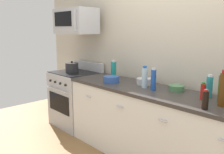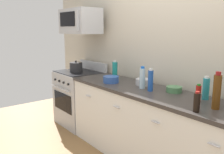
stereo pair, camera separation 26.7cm
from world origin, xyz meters
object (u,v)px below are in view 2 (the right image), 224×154
at_px(range_oven, 80,97).
at_px(bottle_olive_oil, 216,91).
at_px(bottle_hot_sauce_red, 198,93).
at_px(bottle_dish_soap, 206,88).
at_px(bottle_soda_blue, 151,80).
at_px(bowl_green_glaze, 174,89).
at_px(bottle_soy_sauce_dark, 197,102).
at_px(stockpot, 76,67).
at_px(bottle_wine_amber, 217,92).
at_px(bottle_sparkling_teal, 115,70).
at_px(microwave, 80,21).
at_px(bowl_steel_prep, 143,82).
at_px(bowl_blue_mixing, 111,79).
at_px(bottle_water_clear, 143,78).

distance_m(range_oven, bottle_olive_oil, 2.46).
bearing_deg(bottle_hot_sauce_red, bottle_dish_soap, 89.70).
xyz_separation_m(bottle_soda_blue, bowl_green_glaze, (0.20, 0.18, -0.09)).
relative_size(bottle_dish_soap, bottle_soda_blue, 0.91).
distance_m(bottle_soy_sauce_dark, stockpot, 2.38).
bearing_deg(bottle_wine_amber, bottle_sparkling_teal, 174.64).
bearing_deg(bottle_olive_oil, microwave, -179.80).
bearing_deg(bowl_steel_prep, stockpot, -171.96).
distance_m(bowl_green_glaze, stockpot, 1.85).
relative_size(range_oven, bottle_sparkling_teal, 4.02).
distance_m(bottle_wine_amber, bowl_blue_mixing, 1.44).
relative_size(bottle_hot_sauce_red, bowl_green_glaze, 1.01).
distance_m(bottle_soda_blue, stockpot, 1.64).
xyz_separation_m(range_oven, bowl_blue_mixing, (1.00, -0.10, 0.50)).
relative_size(bottle_wine_amber, bowl_blue_mixing, 1.62).
xyz_separation_m(bottle_hot_sauce_red, bowl_green_glaze, (-0.38, 0.12, -0.05)).
bearing_deg(bowl_blue_mixing, bowl_green_glaze, 17.00).
bearing_deg(bottle_hot_sauce_red, bowl_green_glaze, 162.02).
distance_m(microwave, bowl_steel_prep, 1.58).
height_order(microwave, bottle_sparkling_teal, microwave).
bearing_deg(bottle_olive_oil, bottle_wine_amber, -60.49).
bearing_deg(bottle_soy_sauce_dark, bowl_blue_mixing, 174.10).
relative_size(bottle_sparkling_teal, bowl_blue_mixing, 1.26).
bearing_deg(bowl_blue_mixing, bottle_sparkling_teal, 130.08).
distance_m(bottle_olive_oil, bowl_steel_prep, 1.02).
bearing_deg(bottle_water_clear, bottle_sparkling_teal, 170.38).
height_order(microwave, bowl_blue_mixing, microwave).
bearing_deg(bowl_steel_prep, bottle_olive_oil, -4.90).
relative_size(bottle_wine_amber, bowl_green_glaze, 1.91).
distance_m(bottle_dish_soap, bottle_wine_amber, 0.31).
xyz_separation_m(bottle_dish_soap, bottle_sparkling_teal, (-1.40, -0.05, 0.01)).
height_order(bottle_sparkling_teal, bowl_green_glaze, bottle_sparkling_teal).
bearing_deg(bottle_dish_soap, bottle_soda_blue, -162.03).
height_order(bottle_water_clear, bowl_green_glaze, bottle_water_clear).
distance_m(bottle_dish_soap, bottle_sparkling_teal, 1.40).
distance_m(bottle_soy_sauce_dark, bottle_water_clear, 0.92).
bearing_deg(bottle_water_clear, bowl_steel_prep, 130.11).
height_order(range_oven, bowl_steel_prep, range_oven).
height_order(bottle_olive_oil, stockpot, bottle_olive_oil).
height_order(bottle_dish_soap, bowl_green_glaze, bottle_dish_soap).
xyz_separation_m(bottle_hot_sauce_red, bottle_olive_oil, (0.17, 0.02, 0.05)).
xyz_separation_m(bottle_sparkling_teal, bottle_wine_amber, (1.62, -0.15, 0.04)).
relative_size(range_oven, stockpot, 5.03).
xyz_separation_m(bottle_dish_soap, bottle_wine_amber, (0.22, -0.21, 0.05)).
bearing_deg(range_oven, bowl_blue_mixing, -5.74).
height_order(bottle_water_clear, stockpot, bottle_water_clear).
bearing_deg(bottle_soy_sauce_dark, range_oven, 174.17).
xyz_separation_m(bottle_sparkling_teal, bottle_soy_sauce_dark, (1.55, -0.35, -0.04)).
bearing_deg(bottle_water_clear, bowl_green_glaze, 24.03).
relative_size(microwave, bottle_wine_amber, 2.19).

